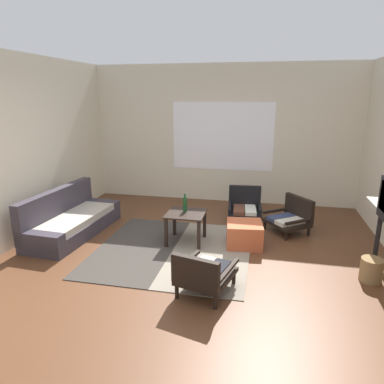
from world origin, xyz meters
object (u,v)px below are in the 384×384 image
couch (71,221)px  armchair_striped_foreground (204,273)px  armchair_by_window (245,206)px  ottoman_orange (244,234)px  armchair_corner (291,217)px  coffee_table (186,219)px  wicker_basket (371,270)px  glass_bottle (185,204)px

couch → armchair_striped_foreground: size_ratio=2.42×
armchair_by_window → ottoman_orange: (0.07, -1.14, -0.07)m
armchair_by_window → armchair_striped_foreground: armchair_by_window is taller
armchair_striped_foreground → armchair_corner: size_ratio=0.93×
armchair_striped_foreground → armchair_corner: 2.32m
coffee_table → wicker_basket: size_ratio=1.99×
coffee_table → ottoman_orange: bearing=4.4°
armchair_striped_foreground → glass_bottle: bearing=111.0°
couch → armchair_by_window: couch is taller
armchair_by_window → ottoman_orange: size_ratio=1.22×
armchair_corner → coffee_table: bearing=-153.5°
ottoman_orange → wicker_basket: ottoman_orange is taller
glass_bottle → armchair_striped_foreground: bearing=-69.0°
coffee_table → armchair_striped_foreground: size_ratio=0.74×
glass_bottle → ottoman_orange: bearing=-0.7°
armchair_striped_foreground → armchair_corner: bearing=63.8°
coffee_table → armchair_striped_foreground: 1.42m
armchair_by_window → armchair_corner: size_ratio=0.76×
couch → armchair_by_window: size_ratio=2.94×
coffee_table → glass_bottle: (-0.03, 0.08, 0.21)m
armchair_corner → glass_bottle: bearing=-156.2°
glass_bottle → wicker_basket: bearing=-16.5°
armchair_striped_foreground → ottoman_orange: bearing=76.1°
armchair_striped_foreground → wicker_basket: 1.99m
couch → armchair_striped_foreground: couch is taller
armchair_by_window → armchair_striped_foreground: (-0.27, -2.52, 0.01)m
coffee_table → armchair_striped_foreground: (0.50, -1.32, -0.11)m
glass_bottle → armchair_corner: bearing=23.8°
coffee_table → glass_bottle: size_ratio=2.07×
coffee_table → wicker_basket: coffee_table is taller
armchair_by_window → armchair_corner: (0.75, -0.44, 0.01)m
wicker_basket → ottoman_orange: bearing=155.3°
ottoman_orange → glass_bottle: size_ratio=1.87×
couch → armchair_by_window: (2.62, 1.26, 0.02)m
armchair_striped_foreground → ottoman_orange: (0.34, 1.39, -0.08)m
coffee_table → armchair_corner: bearing=26.5°
coffee_table → ottoman_orange: coffee_table is taller
armchair_striped_foreground → glass_bottle: 1.53m
couch → coffee_table: 1.85m
glass_bottle → wicker_basket: size_ratio=0.96×
wicker_basket → glass_bottle: bearing=163.5°
glass_bottle → wicker_basket: (2.40, -0.71, -0.43)m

